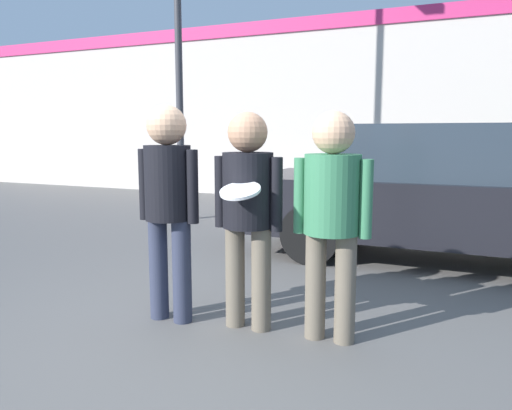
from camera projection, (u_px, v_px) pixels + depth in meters
name	position (u px, v px, depth m)	size (l,w,h in m)	color
ground_plane	(211.00, 334.00, 3.73)	(56.00, 56.00, 0.00)	#5B5956
storefront_building	(389.00, 107.00, 10.51)	(24.00, 0.22, 4.01)	beige
person_left	(168.00, 194.00, 3.88)	(0.53, 0.36, 1.71)	#2D3347
person_middle_with_frisbee	(248.00, 202.00, 3.72)	(0.55, 0.60, 1.65)	#665B4C
person_right	(332.00, 206.00, 3.50)	(0.56, 0.39, 1.64)	#665B4C
parked_car_near	(451.00, 193.00, 5.80)	(4.72, 1.84, 1.59)	black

